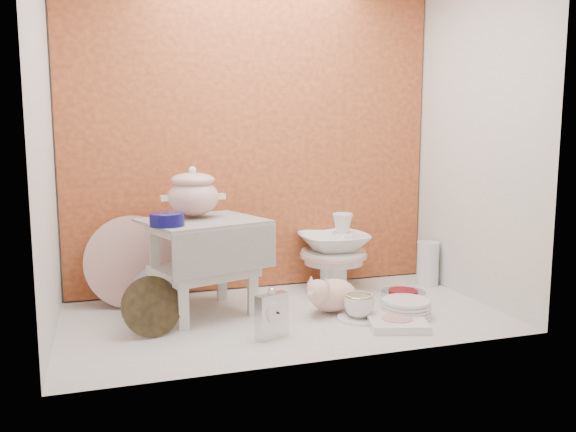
# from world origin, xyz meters

# --- Properties ---
(ground) EXTENTS (1.80, 1.80, 0.00)m
(ground) POSITION_xyz_m (0.00, 0.00, 0.00)
(ground) COLOR silver
(ground) RESTS_ON ground
(niche_shell) EXTENTS (1.86, 1.03, 1.53)m
(niche_shell) POSITION_xyz_m (0.00, 0.18, 0.93)
(niche_shell) COLOR #C96932
(niche_shell) RESTS_ON ground
(step_stool) EXTENTS (0.56, 0.52, 0.40)m
(step_stool) POSITION_xyz_m (-0.31, 0.14, 0.20)
(step_stool) COLOR silver
(step_stool) RESTS_ON ground
(soup_tureen) EXTENTS (0.34, 0.34, 0.22)m
(soup_tureen) POSITION_xyz_m (-0.34, 0.20, 0.51)
(soup_tureen) COLOR white
(soup_tureen) RESTS_ON step_stool
(cobalt_bowl) EXTENTS (0.18, 0.18, 0.05)m
(cobalt_bowl) POSITION_xyz_m (-0.47, 0.02, 0.43)
(cobalt_bowl) COLOR #0E0B55
(cobalt_bowl) RESTS_ON step_stool
(floral_platter) EXTENTS (0.42, 0.19, 0.40)m
(floral_platter) POSITION_xyz_m (-0.60, 0.36, 0.20)
(floral_platter) COLOR beige
(floral_platter) RESTS_ON ground
(blue_white_vase) EXTENTS (0.29, 0.29, 0.25)m
(blue_white_vase) POSITION_xyz_m (-0.48, 0.37, 0.13)
(blue_white_vase) COLOR white
(blue_white_vase) RESTS_ON ground
(lacquer_tray) EXTENTS (0.25, 0.16, 0.22)m
(lacquer_tray) POSITION_xyz_m (-0.55, -0.06, 0.11)
(lacquer_tray) COLOR black
(lacquer_tray) RESTS_ON ground
(mantel_clock) EXTENTS (0.14, 0.09, 0.19)m
(mantel_clock) POSITION_xyz_m (-0.12, -0.23, 0.09)
(mantel_clock) COLOR silver
(mantel_clock) RESTS_ON ground
(plush_pig) EXTENTS (0.28, 0.21, 0.16)m
(plush_pig) POSITION_xyz_m (0.21, -0.01, 0.08)
(plush_pig) COLOR beige
(plush_pig) RESTS_ON ground
(teacup_saucer) EXTENTS (0.18, 0.18, 0.01)m
(teacup_saucer) POSITION_xyz_m (0.27, -0.14, 0.01)
(teacup_saucer) COLOR white
(teacup_saucer) RESTS_ON ground
(gold_rim_teacup) EXTENTS (0.15, 0.15, 0.10)m
(gold_rim_teacup) POSITION_xyz_m (0.27, -0.14, 0.06)
(gold_rim_teacup) COLOR white
(gold_rim_teacup) RESTS_ON teacup_saucer
(lattice_dish) EXTENTS (0.28, 0.28, 0.03)m
(lattice_dish) POSITION_xyz_m (0.39, -0.26, 0.02)
(lattice_dish) COLOR white
(lattice_dish) RESTS_ON ground
(dinner_plate_stack) EXTENTS (0.25, 0.25, 0.07)m
(dinner_plate_stack) POSITION_xyz_m (0.48, -0.16, 0.04)
(dinner_plate_stack) COLOR white
(dinner_plate_stack) RESTS_ON ground
(crystal_bowl) EXTENTS (0.26, 0.26, 0.06)m
(crystal_bowl) POSITION_xyz_m (0.55, -0.01, 0.03)
(crystal_bowl) COLOR silver
(crystal_bowl) RESTS_ON ground
(clear_glass_vase) EXTENTS (0.14, 0.14, 0.22)m
(clear_glass_vase) POSITION_xyz_m (0.84, 0.27, 0.11)
(clear_glass_vase) COLOR silver
(clear_glass_vase) RESTS_ON ground
(porcelain_tower) EXTENTS (0.42, 0.42, 0.38)m
(porcelain_tower) POSITION_xyz_m (0.35, 0.32, 0.19)
(porcelain_tower) COLOR white
(porcelain_tower) RESTS_ON ground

